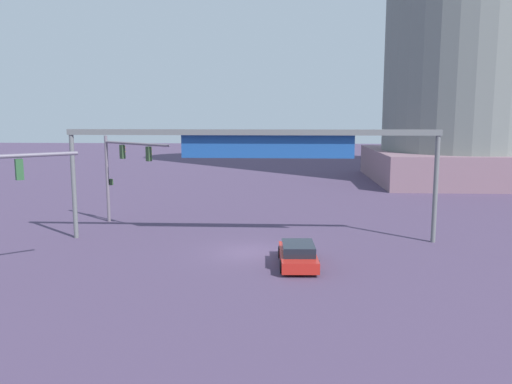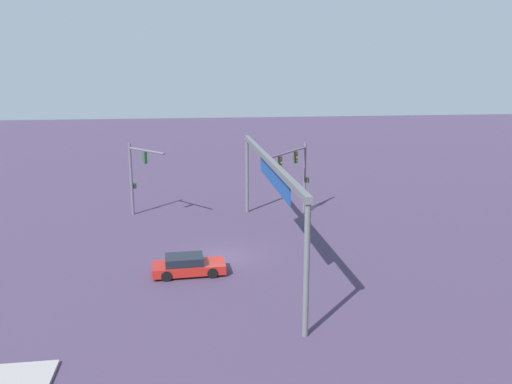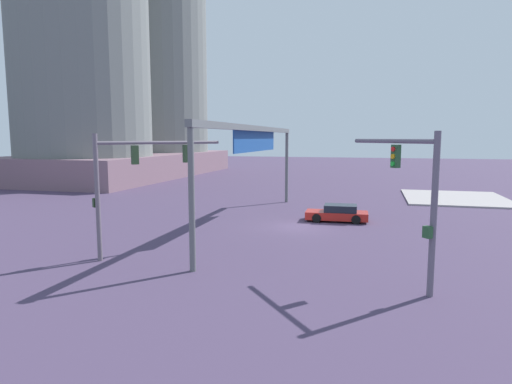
# 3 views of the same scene
# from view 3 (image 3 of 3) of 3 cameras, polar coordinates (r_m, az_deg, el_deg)

# --- Properties ---
(ground_plane) EXTENTS (214.49, 214.49, 0.00)m
(ground_plane) POSITION_cam_3_polar(r_m,az_deg,el_deg) (29.74, 5.46, -4.54)
(ground_plane) COLOR #463753
(sidewalk_corner) EXTENTS (11.35, 9.49, 0.15)m
(sidewalk_corner) POSITION_cam_3_polar(r_m,az_deg,el_deg) (47.26, 24.56, -0.73)
(sidewalk_corner) COLOR #A29999
(sidewalk_corner) RESTS_ON ground
(traffic_signal_near_corner) EXTENTS (4.10, 3.21, 6.24)m
(traffic_signal_near_corner) POSITION_cam_3_polar(r_m,az_deg,el_deg) (17.98, 20.30, 0.45)
(traffic_signal_near_corner) COLOR slate
(traffic_signal_near_corner) RESTS_ON ground
(traffic_signal_opposite_side) EXTENTS (5.58, 4.67, 6.18)m
(traffic_signal_opposite_side) POSITION_cam_3_polar(r_m,az_deg,el_deg) (22.81, -15.91, 2.59)
(traffic_signal_opposite_side) COLOR slate
(traffic_signal_opposite_side) RESTS_ON ground
(overhead_sign_gantry) EXTENTS (22.45, 0.43, 6.78)m
(overhead_sign_gantry) POSITION_cam_3_polar(r_m,az_deg,el_deg) (30.01, 0.01, 6.63)
(overhead_sign_gantry) COLOR slate
(overhead_sign_gantry) RESTS_ON ground
(highrise_twin_tower) EXTENTS (40.30, 19.58, 48.55)m
(highrise_twin_tower) POSITION_cam_3_polar(r_m,az_deg,el_deg) (73.90, -17.00, 20.78)
(highrise_twin_tower) COLOR slate
(highrise_twin_tower) RESTS_ON ground
(sedan_car_approaching) EXTENTS (2.05, 4.47, 1.21)m
(sedan_car_approaching) POSITION_cam_3_polar(r_m,az_deg,el_deg) (31.99, 10.62, -2.76)
(sedan_car_approaching) COLOR #B32119
(sedan_car_approaching) RESTS_ON ground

